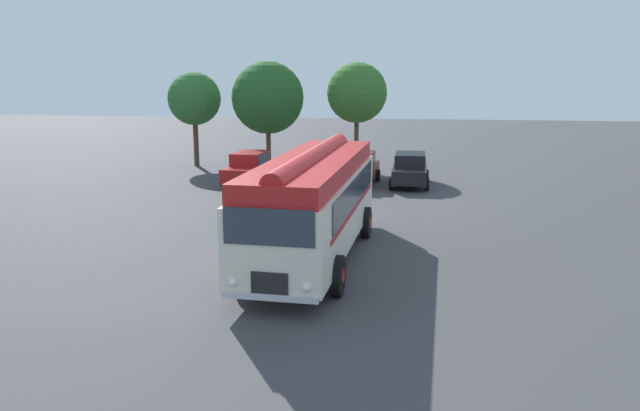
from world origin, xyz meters
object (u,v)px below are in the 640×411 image
Objects in this scene: car_far_right at (410,169)px; car_near_left at (249,168)px; car_mid_left at (302,169)px; vintage_bus at (313,200)px; car_mid_right at (357,168)px.

car_near_left is at bearing -175.46° from car_far_right.
car_near_left is 2.79m from car_mid_left.
car_far_right is (3.03, 13.46, -1.05)m from vintage_bus.
vintage_bus reaches higher than car_mid_right.
car_mid_left is (2.79, -0.08, 0.00)m from car_near_left.
car_far_right is at bearing 7.61° from car_mid_left.
car_far_right is at bearing 2.96° from car_mid_right.
car_near_left and car_mid_right have the same top height.
vintage_bus is at bearing -67.54° from car_near_left.
car_mid_left is 1.03× the size of car_far_right.
car_near_left is 8.35m from car_far_right.
car_near_left is at bearing 178.41° from car_mid_left.
car_mid_left is at bearing -172.39° from car_far_right.
vintage_bus reaches higher than car_mid_left.
car_near_left is (-5.29, 12.80, -1.05)m from vintage_bus.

